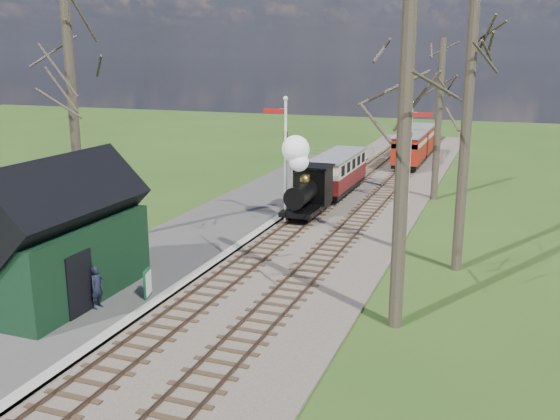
# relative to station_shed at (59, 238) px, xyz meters

# --- Properties ---
(ground) EXTENTS (140.00, 140.00, 0.00)m
(ground) POSITION_rel_station_shed_xyz_m (4.30, -4.00, -2.27)
(ground) COLOR #2A4A17
(ground) RESTS_ON ground
(distant_hills) EXTENTS (114.40, 48.00, 22.02)m
(distant_hills) POSITION_rel_station_shed_xyz_m (5.70, 60.38, -18.47)
(distant_hills) COLOR #385B23
(distant_hills) RESTS_ON ground
(ballast_bed) EXTENTS (8.00, 60.00, 0.10)m
(ballast_bed) POSITION_rel_station_shed_xyz_m (5.60, 18.00, -2.22)
(ballast_bed) COLOR brown
(ballast_bed) RESTS_ON ground
(track_near) EXTENTS (1.60, 60.00, 0.15)m
(track_near) POSITION_rel_station_shed_xyz_m (4.30, 18.00, -2.17)
(track_near) COLOR brown
(track_near) RESTS_ON ground
(track_far) EXTENTS (1.60, 60.00, 0.15)m
(track_far) POSITION_rel_station_shed_xyz_m (6.90, 18.00, -2.17)
(track_far) COLOR brown
(track_far) RESTS_ON ground
(platform) EXTENTS (5.00, 44.00, 0.20)m
(platform) POSITION_rel_station_shed_xyz_m (0.80, 10.00, -2.17)
(platform) COLOR #474442
(platform) RESTS_ON ground
(coping_strip) EXTENTS (0.40, 44.00, 0.21)m
(coping_strip) POSITION_rel_station_shed_xyz_m (3.10, 10.00, -2.16)
(coping_strip) COLOR #B2AD9E
(coping_strip) RESTS_ON ground
(station_shed) EXTENTS (3.25, 6.30, 4.78)m
(station_shed) POSITION_rel_station_shed_xyz_m (0.00, 0.00, 0.00)
(station_shed) COLOR black
(station_shed) RESTS_ON platform
(semaphore_near) EXTENTS (1.22, 0.24, 6.22)m
(semaphore_near) POSITION_rel_station_shed_xyz_m (3.53, 12.00, 1.35)
(semaphore_near) COLOR silver
(semaphore_near) RESTS_ON ground
(semaphore_far) EXTENTS (1.22, 0.24, 5.72)m
(semaphore_far) POSITION_rel_station_shed_xyz_m (8.67, 18.00, 1.08)
(semaphore_far) COLOR silver
(semaphore_far) RESTS_ON ground
(bare_trees) EXTENTS (15.51, 22.39, 12.00)m
(bare_trees) POSITION_rel_station_shed_xyz_m (5.63, 6.10, 2.94)
(bare_trees) COLOR #382D23
(bare_trees) RESTS_ON ground
(fence_line) EXTENTS (12.60, 0.08, 1.00)m
(fence_line) POSITION_rel_station_shed_xyz_m (4.60, 32.00, -1.72)
(fence_line) COLOR slate
(fence_line) RESTS_ON ground
(locomotive) EXTENTS (1.69, 3.95, 4.23)m
(locomotive) POSITION_rel_station_shed_xyz_m (4.29, 13.08, -0.30)
(locomotive) COLOR black
(locomotive) RESTS_ON ground
(coach) EXTENTS (1.97, 6.77, 2.08)m
(coach) POSITION_rel_station_shed_xyz_m (4.30, 19.14, -0.83)
(coach) COLOR black
(coach) RESTS_ON ground
(red_carriage_a) EXTENTS (1.95, 4.82, 2.05)m
(red_carriage_a) POSITION_rel_station_shed_xyz_m (6.90, 29.21, -0.84)
(red_carriage_a) COLOR black
(red_carriage_a) RESTS_ON ground
(red_carriage_b) EXTENTS (1.95, 4.82, 2.05)m
(red_carriage_b) POSITION_rel_station_shed_xyz_m (6.90, 34.71, -0.84)
(red_carriage_b) COLOR black
(red_carriage_b) RESTS_ON ground
(sign_board) EXTENTS (0.26, 0.66, 0.97)m
(sign_board) POSITION_rel_station_shed_xyz_m (2.67, 0.98, -1.58)
(sign_board) COLOR #0E4324
(sign_board) RESTS_ON platform
(bench) EXTENTS (0.69, 1.62, 0.90)m
(bench) POSITION_rel_station_shed_xyz_m (1.02, 2.37, -1.65)
(bench) COLOR #483119
(bench) RESTS_ON platform
(person) EXTENTS (0.38, 0.54, 1.40)m
(person) POSITION_rel_station_shed_xyz_m (1.67, -0.39, -1.37)
(person) COLOR black
(person) RESTS_ON platform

